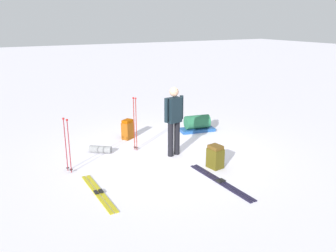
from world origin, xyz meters
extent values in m
plane|color=white|center=(0.00, 0.00, 0.00)|extent=(80.00, 80.00, 0.00)
cylinder|color=black|center=(-0.23, 0.05, 0.42)|extent=(0.14, 0.14, 0.85)
cylinder|color=black|center=(-0.19, -0.14, 0.42)|extent=(0.14, 0.14, 0.85)
cube|color=black|center=(-0.21, -0.05, 1.15)|extent=(0.28, 0.38, 0.60)
cylinder|color=black|center=(-0.26, 0.19, 1.18)|extent=(0.09, 0.09, 0.58)
cylinder|color=black|center=(-0.17, -0.28, 1.18)|extent=(0.09, 0.09, 0.58)
sphere|color=tan|center=(-0.21, -0.05, 1.59)|extent=(0.22, 0.22, 0.22)
cube|color=#B0A219|center=(-1.27, 2.17, 0.01)|extent=(1.73, 0.09, 0.02)
cube|color=black|center=(-1.27, 2.17, 0.04)|extent=(0.14, 0.06, 0.03)
cube|color=#B0A219|center=(-1.27, 2.27, 0.01)|extent=(1.73, 0.09, 0.02)
cube|color=black|center=(-1.27, 2.27, 0.04)|extent=(0.14, 0.06, 0.03)
cube|color=black|center=(-2.00, -0.19, 0.01)|extent=(1.96, 0.14, 0.02)
cube|color=black|center=(-2.00, -0.19, 0.04)|extent=(0.14, 0.07, 0.03)
cube|color=black|center=(-2.01, -0.09, 0.01)|extent=(1.96, 0.14, 0.02)
cube|color=black|center=(-2.01, -0.09, 0.04)|extent=(0.14, 0.07, 0.03)
cube|color=#914710|center=(1.49, 0.48, 0.24)|extent=(0.35, 0.38, 0.47)
cube|color=#9E4101|center=(1.49, 0.48, 0.51)|extent=(0.32, 0.34, 0.08)
cube|color=#4C4311|center=(-1.33, -0.49, 0.23)|extent=(0.36, 0.31, 0.45)
cube|color=brown|center=(-1.33, -0.49, 0.49)|extent=(0.32, 0.28, 0.08)
cylinder|color=maroon|center=(0.53, 0.62, 0.66)|extent=(0.02, 0.02, 1.33)
sphere|color=#A51919|center=(0.53, 0.62, 1.36)|extent=(0.05, 0.05, 0.05)
cylinder|color=black|center=(0.53, 0.62, 0.06)|extent=(0.07, 0.07, 0.01)
cylinder|color=maroon|center=(0.62, 0.65, 0.66)|extent=(0.02, 0.02, 1.33)
sphere|color=#A51919|center=(0.62, 0.65, 1.36)|extent=(0.05, 0.05, 0.05)
cylinder|color=black|center=(0.62, 0.65, 0.06)|extent=(0.07, 0.07, 0.01)
cylinder|color=maroon|center=(-0.05, 2.44, 0.58)|extent=(0.02, 0.02, 1.17)
sphere|color=#A51919|center=(-0.05, 2.44, 1.20)|extent=(0.05, 0.05, 0.05)
cylinder|color=black|center=(-0.05, 2.44, 0.06)|extent=(0.07, 0.07, 0.01)
cylinder|color=maroon|center=(0.09, 2.49, 0.58)|extent=(0.02, 0.02, 1.17)
sphere|color=#A51919|center=(0.09, 2.49, 1.20)|extent=(0.05, 0.05, 0.05)
cylinder|color=black|center=(0.09, 2.49, 0.06)|extent=(0.07, 0.07, 0.01)
cube|color=#1F4E93|center=(1.15, -1.62, 0.04)|extent=(0.63, 1.10, 0.09)
cylinder|color=#236342|center=(1.15, -1.62, 0.29)|extent=(0.52, 0.78, 0.40)
cylinder|color=gray|center=(0.80, 1.50, 0.09)|extent=(0.48, 0.55, 0.18)
camera|label=1|loc=(-7.30, 3.96, 3.22)|focal=37.62mm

